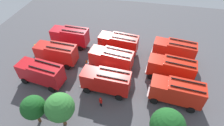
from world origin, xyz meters
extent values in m
plane|color=#4C4C51|center=(0.00, 0.00, 0.00)|extent=(56.26, 56.26, 0.00)
cube|color=red|center=(-7.58, -5.09, 2.10)|extent=(2.53, 2.78, 2.60)
cube|color=#8C9EAD|center=(-6.54, -5.24, 2.41)|extent=(0.38, 2.12, 1.46)
cube|color=red|center=(-11.04, -4.60, 2.25)|extent=(5.10, 3.15, 2.90)
cube|color=black|center=(-10.95, -3.92, 3.82)|extent=(4.29, 0.72, 0.12)
cube|color=black|center=(-11.14, -5.28, 3.82)|extent=(4.29, 0.72, 0.12)
cube|color=silver|center=(-6.39, -5.26, 0.95)|extent=(0.53, 2.38, 0.28)
cylinder|color=black|center=(-7.21, -3.93, 0.55)|extent=(1.14, 0.50, 1.10)
cylinder|color=black|center=(-7.55, -6.31, 0.55)|extent=(1.14, 0.50, 1.10)
cylinder|color=black|center=(-12.06, -3.25, 0.55)|extent=(1.14, 0.50, 1.10)
cylinder|color=black|center=(-12.40, -5.62, 0.55)|extent=(1.14, 0.50, 1.10)
cube|color=red|center=(2.22, -4.97, 2.10)|extent=(2.46, 2.73, 2.60)
cube|color=#8C9EAD|center=(3.26, -5.09, 2.41)|extent=(0.32, 2.12, 1.46)
cube|color=red|center=(-1.26, -4.58, 2.25)|extent=(5.05, 3.02, 2.90)
cube|color=black|center=(-1.19, -3.90, 3.82)|extent=(4.31, 0.60, 0.12)
cube|color=black|center=(-1.34, -5.26, 3.82)|extent=(4.31, 0.60, 0.12)
cube|color=silver|center=(3.41, -5.10, 0.95)|extent=(0.46, 2.38, 0.28)
cylinder|color=black|center=(2.55, -3.80, 0.55)|extent=(1.13, 0.47, 1.10)
cylinder|color=black|center=(2.28, -6.18, 0.55)|extent=(1.13, 0.47, 1.10)
cylinder|color=black|center=(-2.32, -3.26, 0.55)|extent=(1.13, 0.47, 1.10)
cylinder|color=black|center=(-2.59, -5.64, 0.55)|extent=(1.13, 0.47, 1.10)
cube|color=red|center=(11.65, -5.15, 2.10)|extent=(2.31, 2.59, 2.60)
cube|color=#8C9EAD|center=(12.70, -5.19, 2.41)|extent=(0.17, 2.13, 1.46)
cube|color=red|center=(8.16, -4.99, 2.25)|extent=(4.90, 2.70, 2.90)
cube|color=black|center=(8.18, -4.31, 3.82)|extent=(4.32, 0.31, 0.12)
cube|color=black|center=(8.13, -5.68, 3.82)|extent=(4.32, 0.31, 0.12)
cube|color=silver|center=(12.85, -5.20, 0.95)|extent=(0.30, 2.38, 0.28)
cylinder|color=black|center=(11.90, -3.96, 0.55)|extent=(1.11, 0.40, 1.10)
cylinder|color=black|center=(11.80, -6.35, 0.55)|extent=(1.11, 0.40, 1.10)
cylinder|color=black|center=(7.01, -3.74, 0.55)|extent=(1.11, 0.40, 1.10)
cylinder|color=black|center=(6.90, -6.14, 0.55)|extent=(1.11, 0.40, 1.10)
cube|color=red|center=(-6.91, -0.22, 2.10)|extent=(2.50, 2.76, 2.60)
cube|color=#8C9EAD|center=(-5.87, -0.36, 2.41)|extent=(0.35, 2.12, 1.46)
cube|color=red|center=(-10.39, 0.22, 2.25)|extent=(5.08, 3.09, 2.90)
cube|color=black|center=(-10.30, 0.90, 3.82)|extent=(4.30, 0.67, 0.12)
cube|color=black|center=(-10.47, -0.46, 3.82)|extent=(4.30, 0.67, 0.12)
cube|color=silver|center=(-5.72, -0.38, 0.95)|extent=(0.50, 2.38, 0.28)
cylinder|color=black|center=(-6.56, 0.94, 0.55)|extent=(1.14, 0.49, 1.10)
cylinder|color=black|center=(-6.87, -1.44, 0.55)|extent=(1.14, 0.49, 1.10)
cylinder|color=black|center=(-11.42, 1.56, 0.55)|extent=(1.14, 0.49, 1.10)
cylinder|color=black|center=(-11.73, -0.82, 0.55)|extent=(1.14, 0.49, 1.10)
cube|color=red|center=(2.56, -0.50, 2.10)|extent=(2.51, 2.77, 2.60)
cube|color=#8C9EAD|center=(3.60, -0.64, 2.41)|extent=(0.36, 2.12, 1.46)
cube|color=red|center=(-0.91, -0.04, 2.25)|extent=(5.09, 3.11, 2.90)
cube|color=black|center=(-0.82, 0.64, 3.82)|extent=(4.30, 0.69, 0.12)
cube|color=black|center=(-1.00, -0.72, 3.82)|extent=(4.30, 0.69, 0.12)
cube|color=silver|center=(3.75, -0.66, 0.95)|extent=(0.51, 2.38, 0.28)
cylinder|color=black|center=(2.92, 0.66, 0.55)|extent=(1.14, 0.49, 1.10)
cylinder|color=black|center=(2.60, -1.72, 0.55)|extent=(1.14, 0.49, 1.10)
cylinder|color=black|center=(-1.94, 1.30, 0.55)|extent=(1.14, 0.49, 1.10)
cylinder|color=black|center=(-2.25, -1.08, 0.55)|extent=(1.14, 0.49, 1.10)
cube|color=red|center=(12.02, 0.11, 2.10)|extent=(2.34, 2.62, 2.60)
cube|color=#8C9EAD|center=(13.07, 0.05, 2.41)|extent=(0.20, 2.13, 1.46)
cube|color=red|center=(8.52, 0.31, 2.25)|extent=(4.93, 2.76, 2.90)
cube|color=black|center=(8.56, 0.99, 3.82)|extent=(4.32, 0.36, 0.12)
cube|color=black|center=(8.48, -0.38, 3.82)|extent=(4.32, 0.36, 0.12)
cube|color=silver|center=(13.22, 0.04, 0.95)|extent=(0.33, 2.38, 0.28)
cylinder|color=black|center=(12.28, 1.30, 0.55)|extent=(1.12, 0.41, 1.10)
cylinder|color=black|center=(12.15, -1.10, 0.55)|extent=(1.12, 0.41, 1.10)
cylinder|color=black|center=(7.39, 1.57, 0.55)|extent=(1.12, 0.41, 1.10)
cylinder|color=black|center=(7.26, -0.83, 0.55)|extent=(1.12, 0.41, 1.10)
cube|color=red|center=(-7.50, 4.40, 2.10)|extent=(2.43, 2.70, 2.60)
cube|color=#8C9EAD|center=(-6.45, 4.30, 2.41)|extent=(0.28, 2.12, 1.46)
cube|color=red|center=(-10.98, 4.74, 2.25)|extent=(5.02, 2.95, 2.90)
cube|color=black|center=(-10.92, 5.42, 3.82)|extent=(4.31, 0.53, 0.12)
cube|color=black|center=(-11.05, 4.05, 3.82)|extent=(4.31, 0.53, 0.12)
cube|color=silver|center=(-6.30, 4.29, 0.95)|extent=(0.42, 2.38, 0.28)
cylinder|color=black|center=(-7.18, 5.58, 0.55)|extent=(1.13, 0.45, 1.10)
cylinder|color=black|center=(-7.41, 3.19, 0.55)|extent=(1.13, 0.45, 1.10)
cylinder|color=black|center=(-12.06, 6.05, 0.55)|extent=(1.13, 0.45, 1.10)
cylinder|color=black|center=(-12.29, 3.66, 0.55)|extent=(1.13, 0.45, 1.10)
cube|color=red|center=(2.32, 4.54, 2.10)|extent=(2.34, 2.62, 2.60)
cube|color=#8C9EAD|center=(3.37, 4.48, 2.41)|extent=(0.20, 2.13, 1.46)
cube|color=red|center=(-1.17, 4.75, 2.25)|extent=(4.94, 2.78, 2.90)
cube|color=black|center=(-1.13, 5.44, 3.82)|extent=(4.32, 0.37, 0.12)
cube|color=black|center=(-1.21, 4.06, 3.82)|extent=(4.32, 0.37, 0.12)
cube|color=silver|center=(3.52, 4.47, 0.95)|extent=(0.34, 2.38, 0.28)
cylinder|color=black|center=(2.59, 5.73, 0.55)|extent=(1.12, 0.41, 1.10)
cylinder|color=black|center=(2.45, 3.33, 0.55)|extent=(1.12, 0.41, 1.10)
cylinder|color=black|center=(-2.30, 6.02, 0.55)|extent=(1.12, 0.41, 1.10)
cylinder|color=black|center=(-2.44, 3.62, 0.55)|extent=(1.12, 0.41, 1.10)
cube|color=red|center=(12.24, 4.78, 2.10)|extent=(2.53, 2.78, 2.60)
cube|color=#8C9EAD|center=(13.28, 4.63, 2.41)|extent=(0.37, 2.12, 1.46)
cube|color=red|center=(8.77, 5.27, 2.25)|extent=(5.10, 3.14, 2.90)
cube|color=black|center=(8.87, 5.95, 3.82)|extent=(4.29, 0.72, 0.12)
cube|color=black|center=(8.68, 4.59, 3.82)|extent=(4.29, 0.72, 0.12)
cube|color=silver|center=(13.43, 4.61, 0.95)|extent=(0.53, 2.38, 0.28)
cylinder|color=black|center=(12.60, 5.94, 0.55)|extent=(1.14, 0.50, 1.10)
cylinder|color=black|center=(12.27, 3.56, 0.55)|extent=(1.14, 0.50, 1.10)
cylinder|color=black|center=(7.75, 6.62, 0.55)|extent=(1.14, 0.50, 1.10)
cylinder|color=black|center=(7.42, 4.24, 0.55)|extent=(1.14, 0.50, 1.10)
cylinder|color=black|center=(14.79, -1.50, 0.42)|extent=(0.16, 0.16, 0.85)
cylinder|color=black|center=(14.61, -1.60, 0.42)|extent=(0.16, 0.16, 0.85)
cube|color=orange|center=(14.70, -1.55, 1.22)|extent=(0.48, 0.41, 0.74)
sphere|color=beige|center=(14.70, -1.55, 1.71)|extent=(0.24, 0.24, 0.24)
cylinder|color=orange|center=(14.70, -1.55, 1.81)|extent=(0.30, 0.30, 0.07)
cylinder|color=black|center=(-0.11, 7.63, 0.40)|extent=(0.16, 0.16, 0.80)
cylinder|color=black|center=(0.07, 7.51, 0.40)|extent=(0.16, 0.16, 0.80)
cube|color=#B7140F|center=(-0.02, 7.57, 1.14)|extent=(0.48, 0.43, 0.69)
sphere|color=tan|center=(-0.02, 7.57, 1.60)|extent=(0.23, 0.23, 0.23)
cylinder|color=#B7140F|center=(-0.02, 7.57, 1.69)|extent=(0.28, 0.28, 0.07)
sphere|color=#19511E|center=(-8.29, 11.12, 3.95)|extent=(3.76, 3.76, 3.76)
cylinder|color=brown|center=(3.81, 11.19, 1.09)|extent=(0.44, 0.44, 2.18)
sphere|color=#337A33|center=(3.81, 11.19, 3.67)|extent=(3.49, 3.49, 3.49)
cylinder|color=brown|center=(7.15, 11.51, 0.93)|extent=(0.37, 0.37, 1.86)
sphere|color=#19511E|center=(7.15, 11.51, 3.12)|extent=(2.97, 2.97, 2.97)
cone|color=#F2600C|center=(-10.67, 7.11, 0.31)|extent=(0.43, 0.43, 0.62)
cone|color=#F2600C|center=(4.79, -0.80, 0.28)|extent=(0.39, 0.39, 0.55)
cone|color=#F2600C|center=(7.55, -7.88, 0.37)|extent=(0.51, 0.51, 0.73)
camera|label=1|loc=(-4.61, 21.83, 21.57)|focal=29.23mm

